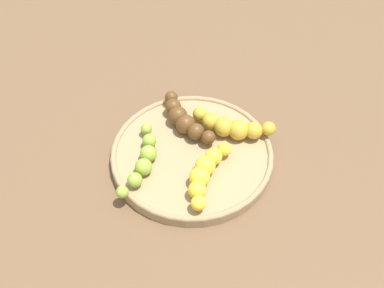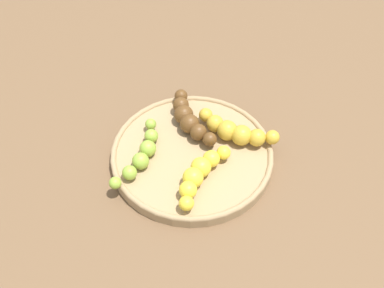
{
  "view_description": "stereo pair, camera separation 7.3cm",
  "coord_description": "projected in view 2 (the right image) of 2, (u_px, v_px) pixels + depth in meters",
  "views": [
    {
      "loc": [
        -0.21,
        0.44,
        0.59
      ],
      "look_at": [
        0.0,
        0.0,
        0.04
      ],
      "focal_mm": 40.7,
      "sensor_mm": 36.0,
      "label": 1
    },
    {
      "loc": [
        -0.28,
        0.4,
        0.59
      ],
      "look_at": [
        0.0,
        0.0,
        0.04
      ],
      "focal_mm": 40.7,
      "sensor_mm": 36.0,
      "label": 2
    }
  ],
  "objects": [
    {
      "name": "banana_green",
      "position": [
        141.0,
        154.0,
        0.72
      ],
      "size": [
        0.06,
        0.15,
        0.03
      ],
      "rotation": [
        0.0,
        0.0,
        3.39
      ],
      "color": "#8CAD38",
      "rests_on": "fruit_bowl"
    },
    {
      "name": "ground_plane",
      "position": [
        192.0,
        158.0,
        0.76
      ],
      "size": [
        2.4,
        2.4,
        0.0
      ],
      "primitive_type": "plane",
      "color": "brown"
    },
    {
      "name": "banana_overripe",
      "position": [
        189.0,
        118.0,
        0.78
      ],
      "size": [
        0.13,
        0.09,
        0.04
      ],
      "rotation": [
        0.0,
        0.0,
        1.04
      ],
      "color": "#593819",
      "rests_on": "fruit_bowl"
    },
    {
      "name": "banana_spotted",
      "position": [
        235.0,
        131.0,
        0.75
      ],
      "size": [
        0.15,
        0.06,
        0.04
      ],
      "rotation": [
        0.0,
        0.0,
        1.73
      ],
      "color": "gold",
      "rests_on": "fruit_bowl"
    },
    {
      "name": "banana_yellow",
      "position": [
        199.0,
        174.0,
        0.69
      ],
      "size": [
        0.05,
        0.14,
        0.03
      ],
      "rotation": [
        0.0,
        0.0,
        0.06
      ],
      "color": "yellow",
      "rests_on": "fruit_bowl"
    },
    {
      "name": "fruit_bowl",
      "position": [
        192.0,
        154.0,
        0.75
      ],
      "size": [
        0.28,
        0.28,
        0.02
      ],
      "color": "#A08259",
      "rests_on": "ground_plane"
    }
  ]
}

